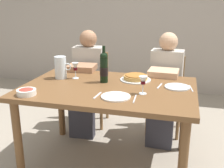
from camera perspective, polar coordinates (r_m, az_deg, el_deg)
ground_plane at (r=2.73m, az=-0.70°, el=-15.92°), size 8.00×8.00×0.00m
back_wall at (r=4.60m, az=7.44°, el=15.91°), size 8.00×0.10×2.80m
dining_table at (r=2.43m, az=-0.76°, el=-2.60°), size 1.50×1.00×0.76m
wine_bottle at (r=2.49m, az=-1.69°, el=3.49°), size 0.07×0.07×0.34m
water_pitcher at (r=2.68m, az=-10.61°, el=3.14°), size 0.17×0.11×0.21m
baked_tart at (r=2.59m, az=4.92°, el=1.39°), size 0.29×0.29×0.06m
salad_bowl at (r=2.29m, az=-17.36°, el=-1.52°), size 0.15×0.15×0.05m
wine_glass_left_diner at (r=2.20m, az=6.48°, el=0.59°), size 0.07×0.07×0.15m
wine_glass_right_diner at (r=2.65m, az=-7.64°, el=3.43°), size 0.07×0.07×0.15m
dinner_plate_left_setting at (r=2.43m, az=13.38°, el=-0.60°), size 0.22×0.22×0.01m
dinner_plate_right_setting at (r=2.13m, az=0.79°, el=-2.64°), size 0.23×0.23×0.01m
fork_left_setting at (r=2.44m, az=9.87°, el=-0.41°), size 0.04×0.16×0.00m
knife_left_setting at (r=2.44m, az=16.12°, el=-0.89°), size 0.04×0.18×0.00m
knife_right_setting at (r=2.11m, az=4.76°, el=-3.08°), size 0.02×0.18×0.00m
spoon_right_setting at (r=2.17m, az=-3.05°, el=-2.38°), size 0.03×0.16×0.00m
chair_left at (r=3.41m, az=-4.12°, el=0.21°), size 0.43×0.43×0.87m
diner_left at (r=3.16m, az=-5.31°, el=1.06°), size 0.36×0.52×1.16m
chair_right at (r=3.25m, az=11.28°, el=-0.98°), size 0.42×0.42×0.87m
diner_right at (r=2.99m, az=10.88°, el=-0.15°), size 0.35×0.52×1.16m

